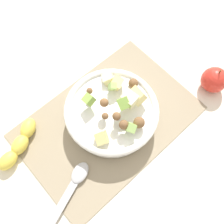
# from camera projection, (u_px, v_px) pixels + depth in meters

# --- Properties ---
(ground_plane) EXTENTS (2.40, 2.40, 0.00)m
(ground_plane) POSITION_uv_depth(u_px,v_px,m) (108.00, 121.00, 0.68)
(ground_plane) COLOR silver
(placemat) EXTENTS (0.46, 0.31, 0.01)m
(placemat) POSITION_uv_depth(u_px,v_px,m) (108.00, 121.00, 0.68)
(placemat) COLOR gray
(placemat) RESTS_ON ground_plane
(salad_bowl) EXTENTS (0.24, 0.24, 0.11)m
(salad_bowl) POSITION_uv_depth(u_px,v_px,m) (113.00, 113.00, 0.65)
(salad_bowl) COLOR white
(salad_bowl) RESTS_ON placemat
(serving_spoon) EXTENTS (0.21, 0.10, 0.01)m
(serving_spoon) POSITION_uv_depth(u_px,v_px,m) (71.00, 189.00, 0.60)
(serving_spoon) COLOR #B7B7BC
(serving_spoon) RESTS_ON placemat
(whole_apple) EXTENTS (0.07, 0.07, 0.08)m
(whole_apple) POSITION_uv_depth(u_px,v_px,m) (214.00, 80.00, 0.69)
(whole_apple) COLOR red
(whole_apple) RESTS_ON ground_plane
(banana_whole) EXTENTS (0.15, 0.09, 0.04)m
(banana_whole) POSITION_uv_depth(u_px,v_px,m) (19.00, 144.00, 0.64)
(banana_whole) COLOR yellow
(banana_whole) RESTS_ON ground_plane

